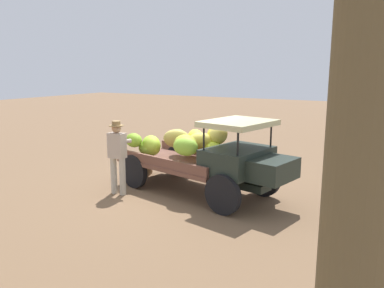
% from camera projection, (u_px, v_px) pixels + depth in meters
% --- Properties ---
extents(ground_plane, '(60.00, 60.00, 0.00)m').
position_uv_depth(ground_plane, '(179.00, 190.00, 9.64)').
color(ground_plane, brown).
extents(truck, '(4.64, 2.50, 1.87)m').
position_uv_depth(truck, '(205.00, 155.00, 9.15)').
color(truck, '#232C25').
rests_on(truck, ground).
extents(farmer, '(0.53, 0.47, 1.77)m').
position_uv_depth(farmer, '(117.00, 153.00, 9.14)').
color(farmer, '#BAB4A4').
rests_on(farmer, ground).
extents(wooden_crate, '(0.63, 0.62, 0.52)m').
position_uv_depth(wooden_crate, '(142.00, 166.00, 10.96)').
color(wooden_crate, olive).
rests_on(wooden_crate, ground).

